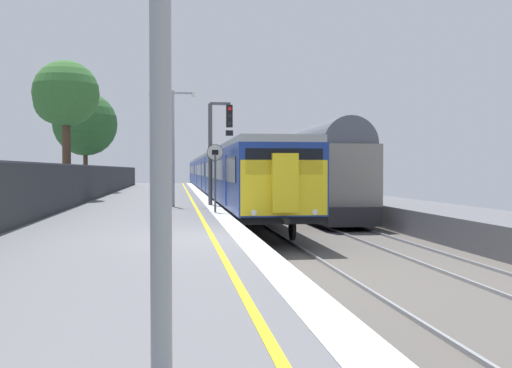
% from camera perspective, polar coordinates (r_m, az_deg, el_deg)
% --- Properties ---
extents(ground, '(17.40, 110.00, 1.21)m').
position_cam_1_polar(ground, '(13.94, 8.18, -7.59)').
color(ground, slate).
extents(commuter_train_at_platform, '(2.83, 59.74, 3.81)m').
position_cam_1_polar(commuter_train_at_platform, '(47.00, -3.96, 1.04)').
color(commuter_train_at_platform, navy).
rests_on(commuter_train_at_platform, ground).
extents(freight_train_adjacent_track, '(2.60, 41.68, 4.77)m').
position_cam_1_polar(freight_train_adjacent_track, '(44.14, 1.54, 1.47)').
color(freight_train_adjacent_track, '#232326').
rests_on(freight_train_adjacent_track, ground).
extents(signal_gantry, '(1.10, 0.24, 4.56)m').
position_cam_1_polar(signal_gantry, '(25.75, -3.89, 4.30)').
color(signal_gantry, '#47474C').
rests_on(signal_gantry, ground).
extents(speed_limit_sign, '(0.59, 0.08, 2.50)m').
position_cam_1_polar(speed_limit_sign, '(21.13, -4.05, 1.50)').
color(speed_limit_sign, '#59595B').
rests_on(speed_limit_sign, ground).
extents(platform_lamp_mid, '(2.00, 0.20, 4.92)m').
position_cam_1_polar(platform_lamp_mid, '(24.83, -8.21, 4.59)').
color(platform_lamp_mid, '#93999E').
rests_on(platform_lamp_mid, ground).
extents(background_tree_left, '(3.40, 3.40, 7.24)m').
position_cam_1_polar(background_tree_left, '(31.93, -18.43, 8.20)').
color(background_tree_left, '#473323').
rests_on(background_tree_left, ground).
extents(background_tree_centre, '(4.40, 4.40, 6.95)m').
position_cam_1_polar(background_tree_centre, '(42.03, -16.40, 5.57)').
color(background_tree_centre, '#473323').
rests_on(background_tree_centre, ground).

